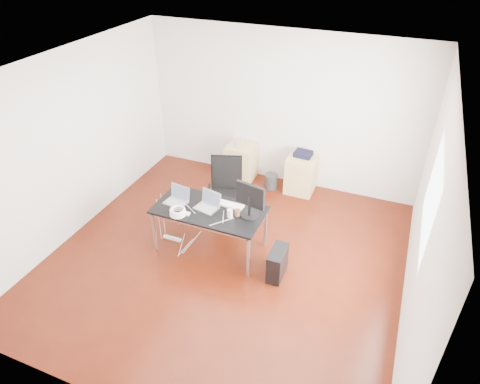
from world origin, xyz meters
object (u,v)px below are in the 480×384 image
at_px(office_chair, 226,188).
at_px(pc_tower, 277,263).
at_px(filing_cabinet_left, 241,162).
at_px(filing_cabinet_right, 301,174).
at_px(desk, 209,212).

relative_size(office_chair, pc_tower, 2.40).
distance_m(office_chair, pc_tower, 1.59).
xyz_separation_m(office_chair, filing_cabinet_left, (-0.27, 1.30, -0.26)).
relative_size(filing_cabinet_left, filing_cabinet_right, 1.00).
relative_size(filing_cabinet_left, pc_tower, 1.56).
xyz_separation_m(office_chair, filing_cabinet_right, (0.91, 1.30, -0.26)).
bearing_deg(desk, filing_cabinet_left, 99.59).
xyz_separation_m(office_chair, pc_tower, (1.20, -0.97, -0.39)).
bearing_deg(desk, filing_cabinet_right, 68.63).
distance_m(filing_cabinet_left, filing_cabinet_right, 1.18).
height_order(office_chair, pc_tower, office_chair).
distance_m(desk, filing_cabinet_right, 2.28).
relative_size(office_chair, filing_cabinet_right, 1.54).
bearing_deg(pc_tower, filing_cabinet_right, 95.83).
distance_m(desk, pc_tower, 1.22).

